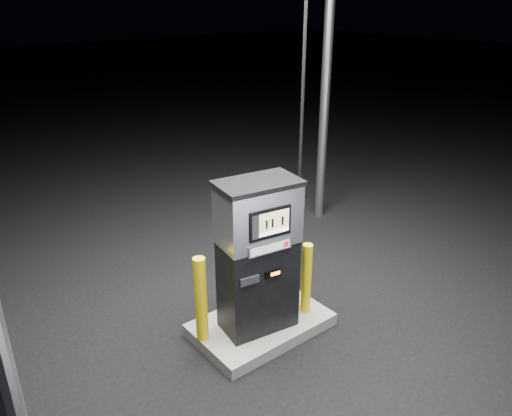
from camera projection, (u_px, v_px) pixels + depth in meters
ground at (261, 330)px, 6.07m from camera, size 80.00×80.00×0.00m
pump_island at (261, 324)px, 6.04m from camera, size 1.60×1.00×0.15m
fuel_dispenser at (258, 255)px, 5.56m from camera, size 1.03×0.67×3.76m
bollard_left at (201, 300)px, 5.48m from camera, size 0.16×0.16×1.03m
bollard_right at (306, 278)px, 6.01m from camera, size 0.16×0.16×0.91m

